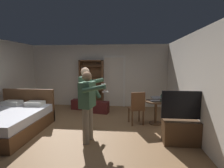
{
  "coord_description": "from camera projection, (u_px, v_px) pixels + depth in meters",
  "views": [
    {
      "loc": [
        1.25,
        -4.28,
        1.83
      ],
      "look_at": [
        0.81,
        0.22,
        1.27
      ],
      "focal_mm": 27.36,
      "sensor_mm": 36.0,
      "label": 1
    }
  ],
  "objects": [
    {
      "name": "bookshelf",
      "position": [
        92.0,
        82.0,
        7.09
      ],
      "size": [
        0.99,
        0.32,
        1.94
      ],
      "color": "brown",
      "rests_on": "ground_plane"
    },
    {
      "name": "ground_plane",
      "position": [
        81.0,
        132.0,
        4.58
      ],
      "size": [
        6.24,
        6.24,
        0.0
      ],
      "primitive_type": "plane",
      "color": "olive"
    },
    {
      "name": "tv_flatscreen",
      "position": [
        185.0,
        128.0,
        3.84
      ],
      "size": [
        1.08,
        0.4,
        1.22
      ],
      "color": "#4C331E",
      "rests_on": "ground_plane"
    },
    {
      "name": "suitcase_small",
      "position": [
        80.0,
        104.0,
        6.79
      ],
      "size": [
        0.63,
        0.4,
        0.38
      ],
      "primitive_type": "cube",
      "rotation": [
        0.0,
        0.0,
        -0.15
      ],
      "color": "#4C1919",
      "rests_on": "ground_plane"
    },
    {
      "name": "laptop",
      "position": [
        156.0,
        100.0,
        5.05
      ],
      "size": [
        0.4,
        0.41,
        0.15
      ],
      "color": "black",
      "rests_on": "side_table"
    },
    {
      "name": "person_blue_shirt",
      "position": [
        88.0,
        102.0,
        3.9
      ],
      "size": [
        0.68,
        0.67,
        1.64
      ],
      "color": "gray",
      "rests_on": "ground_plane"
    },
    {
      "name": "person_striped_shirt",
      "position": [
        86.0,
        94.0,
        4.59
      ],
      "size": [
        0.72,
        0.59,
        1.71
      ],
      "color": "gray",
      "rests_on": "ground_plane"
    },
    {
      "name": "wooden_chair",
      "position": [
        137.0,
        107.0,
        5.04
      ],
      "size": [
        0.53,
        0.53,
        0.99
      ],
      "color": "brown",
      "rests_on": "ground_plane"
    },
    {
      "name": "wall_right",
      "position": [
        196.0,
        85.0,
        4.14
      ],
      "size": [
        0.12,
        5.87,
        2.58
      ],
      "primitive_type": "cube",
      "color": "silver",
      "rests_on": "ground_plane"
    },
    {
      "name": "doorway_frame",
      "position": [
        114.0,
        78.0,
        7.12
      ],
      "size": [
        0.93,
        0.08,
        2.13
      ],
      "color": "white",
      "rests_on": "ground_plane"
    },
    {
      "name": "bed",
      "position": [
        9.0,
        121.0,
        4.51
      ],
      "size": [
        1.64,
        2.08,
        1.02
      ],
      "color": "brown",
      "rests_on": "ground_plane"
    },
    {
      "name": "suitcase_dark",
      "position": [
        100.0,
        107.0,
        6.27
      ],
      "size": [
        0.67,
        0.44,
        0.42
      ],
      "primitive_type": "cube",
      "rotation": [
        0.0,
        0.0,
        -0.17
      ],
      "color": "#4C1919",
      "rests_on": "ground_plane"
    },
    {
      "name": "bottle_on_table",
      "position": [
        161.0,
        98.0,
        4.99
      ],
      "size": [
        0.06,
        0.06,
        0.23
      ],
      "color": "#1C3227",
      "rests_on": "side_table"
    },
    {
      "name": "wall_back",
      "position": [
        99.0,
        76.0,
        7.26
      ],
      "size": [
        5.91,
        0.12,
        2.58
      ],
      "primitive_type": "cube",
      "color": "silver",
      "rests_on": "ground_plane"
    },
    {
      "name": "side_table",
      "position": [
        156.0,
        108.0,
        5.12
      ],
      "size": [
        0.65,
        0.65,
        0.7
      ],
      "color": "#4C331E",
      "rests_on": "ground_plane"
    }
  ]
}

